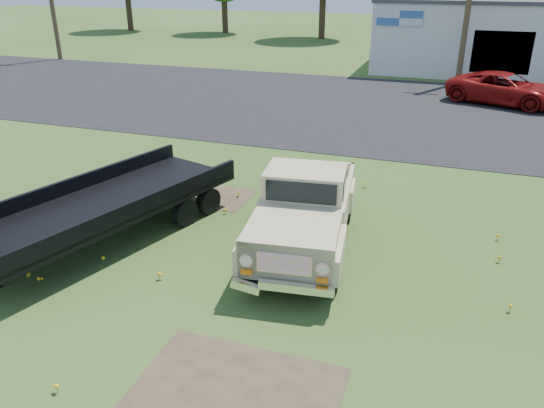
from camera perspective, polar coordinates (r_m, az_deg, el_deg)
The scene contains 8 objects.
ground at distance 10.92m, azimuth -5.05°, elevation -7.31°, with size 140.00×140.00×0.00m, color #2C4F19.
asphalt_lot at distance 24.47m, azimuth 9.46°, elevation 10.24°, with size 90.00×14.00×0.02m, color black.
dirt_patch_a at distance 8.24m, azimuth -3.82°, elevation -19.40°, with size 3.00×2.00×0.01m, color #443424.
dirt_patch_b at distance 14.52m, azimuth -6.72°, elevation 0.85°, with size 2.20×1.60×0.01m, color #443424.
commercial_building at distance 35.71m, azimuth 23.30°, elevation 16.38°, with size 14.20×8.20×4.15m.
vintage_pickup_truck at distance 11.42m, azimuth 3.55°, elevation -0.54°, with size 1.99×5.11×1.85m, color tan, non-canonical shape.
flatbed_trailer at distance 12.44m, azimuth -17.60°, elevation 0.53°, with size 2.31×6.93×1.89m, color black, non-canonical shape.
red_pickup at distance 26.69m, azimuth 23.76°, elevation 11.24°, with size 2.31×5.01×1.39m, color maroon.
Camera 1 is at (3.95, -8.48, 5.64)m, focal length 35.00 mm.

